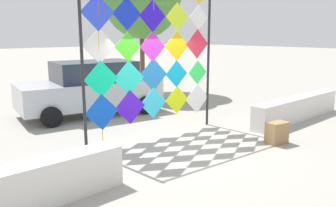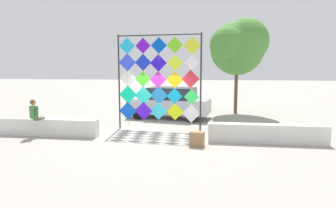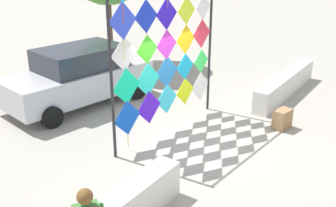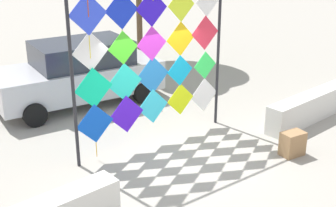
# 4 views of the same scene
# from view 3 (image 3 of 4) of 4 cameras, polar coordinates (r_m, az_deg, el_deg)

# --- Properties ---
(ground) EXTENTS (120.00, 120.00, 0.00)m
(ground) POSITION_cam_3_polar(r_m,az_deg,el_deg) (10.07, 4.91, -5.32)
(ground) COLOR #9E998E
(plaza_ledge_right) EXTENTS (4.39, 0.46, 0.71)m
(plaza_ledge_right) POSITION_cam_3_polar(r_m,az_deg,el_deg) (13.54, 16.53, 2.67)
(plaza_ledge_right) COLOR silver
(plaza_ledge_right) RESTS_ON ground
(kite_display_rack) EXTENTS (3.84, 0.39, 4.32)m
(kite_display_rack) POSITION_cam_3_polar(r_m,az_deg,el_deg) (9.79, -0.24, 8.91)
(kite_display_rack) COLOR #232328
(kite_display_rack) RESTS_ON ground
(parked_car) EXTENTS (4.76, 2.74, 1.75)m
(parked_car) POSITION_cam_3_polar(r_m,az_deg,el_deg) (12.41, -12.66, 3.92)
(parked_car) COLOR #B7B7BC
(parked_car) RESTS_ON ground
(cardboard_box_large) EXTENTS (0.56, 0.43, 0.53)m
(cardboard_box_large) POSITION_cam_3_polar(r_m,az_deg,el_deg) (11.02, 16.07, -2.14)
(cardboard_box_large) COLOR #9E754C
(cardboard_box_large) RESTS_ON ground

